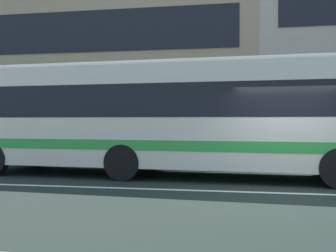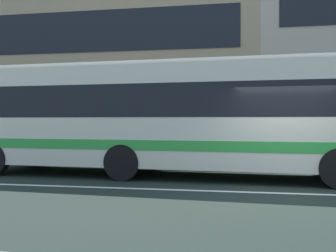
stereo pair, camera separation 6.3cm
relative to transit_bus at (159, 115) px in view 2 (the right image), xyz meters
The scene contains 5 objects.
ground_plane 4.57m from the transit_bus, 33.45° to the right, with size 160.00×160.00×0.00m, color black.
lane_centre_line 4.56m from the transit_bus, 33.45° to the right, with size 60.00×0.16×0.01m, color silver.
hedge_row_far 5.08m from the transit_bus, 47.29° to the left, with size 16.94×1.10×1.17m, color #325F1B.
apartment_block_left 16.88m from the transit_bus, 123.09° to the left, with size 24.82×10.51×11.16m.
transit_bus is the anchor object (origin of this frame).
Camera 2 is at (-1.13, -9.16, 1.65)m, focal length 41.76 mm.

